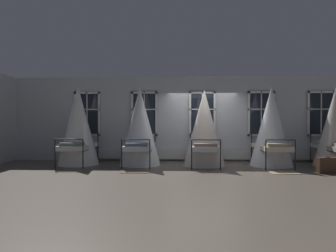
# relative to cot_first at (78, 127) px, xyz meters

# --- Properties ---
(ground) EXTENTS (26.08, 26.08, 0.00)m
(ground) POSITION_rel_cot_first_xyz_m (4.24, -0.19, -1.27)
(ground) COLOR brown
(back_wall_with_windows) EXTENTS (14.04, 0.10, 3.09)m
(back_wall_with_windows) POSITION_rel_cot_first_xyz_m (4.24, 1.12, 0.28)
(back_wall_with_windows) COLOR silver
(back_wall_with_windows) RESTS_ON ground
(window_bank) EXTENTS (9.47, 0.10, 2.47)m
(window_bank) POSITION_rel_cot_first_xyz_m (4.24, 1.00, -0.36)
(window_bank) COLOR black
(window_bank) RESTS_ON ground
(cot_first) EXTENTS (1.37, 1.90, 2.62)m
(cot_first) POSITION_rel_cot_first_xyz_m (0.00, 0.00, 0.00)
(cot_first) COLOR black
(cot_first) RESTS_ON ground
(cot_second) EXTENTS (1.37, 1.88, 2.59)m
(cot_second) POSITION_rel_cot_first_xyz_m (2.09, -0.03, -0.02)
(cot_second) COLOR black
(cot_second) RESTS_ON ground
(cot_third) EXTENTS (1.37, 1.89, 2.49)m
(cot_third) POSITION_rel_cot_first_xyz_m (4.22, -0.06, -0.06)
(cot_third) COLOR black
(cot_third) RESTS_ON ground
(cot_fourth) EXTENTS (1.37, 1.88, 2.59)m
(cot_fourth) POSITION_rel_cot_first_xyz_m (6.41, -0.03, -0.02)
(cot_fourth) COLOR black
(cot_fourth) RESTS_ON ground
(cot_fifth) EXTENTS (1.37, 1.90, 2.64)m
(cot_fifth) POSITION_rel_cot_first_xyz_m (8.48, -0.05, 0.01)
(cot_fifth) COLOR black
(cot_fifth) RESTS_ON ground
(rug_second) EXTENTS (0.83, 0.60, 0.01)m
(rug_second) POSITION_rel_cot_first_xyz_m (2.11, -1.34, -1.27)
(rug_second) COLOR brown
(rug_second) RESTS_ON ground
(rug_fourth) EXTENTS (0.81, 0.58, 0.01)m
(rug_fourth) POSITION_rel_cot_first_xyz_m (6.36, -1.34, -1.27)
(rug_fourth) COLOR #8E7A5B
(rug_fourth) RESTS_ON ground
(suitcase_dark) EXTENTS (0.57, 0.25, 0.47)m
(suitcase_dark) POSITION_rel_cot_first_xyz_m (7.56, -1.37, -1.05)
(suitcase_dark) COLOR #472D1E
(suitcase_dark) RESTS_ON ground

